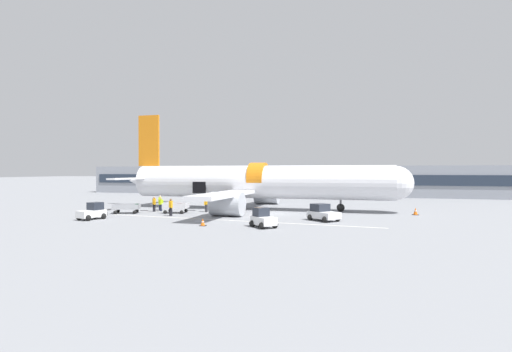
{
  "coord_description": "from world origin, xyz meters",
  "views": [
    {
      "loc": [
        10.72,
        -42.03,
        4.64
      ],
      "look_at": [
        -2.06,
        1.14,
        4.07
      ],
      "focal_mm": 28.0,
      "sensor_mm": 36.0,
      "label": 1
    }
  ],
  "objects_px": {
    "airplane": "(255,183)",
    "baggage_tug_lead": "(323,213)",
    "baggage_tug_rear": "(93,212)",
    "baggage_tug_mid": "(263,219)",
    "baggage_cart_loading": "(176,208)",
    "ground_crew_helper": "(160,202)",
    "ground_crew_loader_b": "(206,204)",
    "ground_crew_driver": "(161,204)",
    "baggage_cart_queued": "(127,209)",
    "ground_crew_supervisor": "(154,204)",
    "ground_crew_loader_a": "(171,207)"
  },
  "relations": [
    {
      "from": "baggage_tug_rear",
      "to": "baggage_cart_queued",
      "type": "relative_size",
      "value": 0.76
    },
    {
      "from": "baggage_tug_lead",
      "to": "ground_crew_helper",
      "type": "distance_m",
      "value": 20.18
    },
    {
      "from": "ground_crew_loader_b",
      "to": "ground_crew_driver",
      "type": "xyz_separation_m",
      "value": [
        -5.52,
        -0.41,
        -0.09
      ]
    },
    {
      "from": "airplane",
      "to": "baggage_tug_rear",
      "type": "xyz_separation_m",
      "value": [
        -12.05,
        -14.0,
        -2.53
      ]
    },
    {
      "from": "ground_crew_loader_a",
      "to": "airplane",
      "type": "bearing_deg",
      "value": 55.56
    },
    {
      "from": "baggage_tug_rear",
      "to": "ground_crew_loader_b",
      "type": "relative_size",
      "value": 1.68
    },
    {
      "from": "baggage_tug_rear",
      "to": "baggage_cart_queued",
      "type": "distance_m",
      "value": 5.71
    },
    {
      "from": "baggage_cart_loading",
      "to": "ground_crew_helper",
      "type": "height_order",
      "value": "ground_crew_helper"
    },
    {
      "from": "baggage_tug_mid",
      "to": "baggage_tug_rear",
      "type": "relative_size",
      "value": 0.89
    },
    {
      "from": "airplane",
      "to": "baggage_cart_loading",
      "type": "relative_size",
      "value": 9.8
    },
    {
      "from": "baggage_tug_rear",
      "to": "baggage_cart_queued",
      "type": "xyz_separation_m",
      "value": [
        -0.08,
        5.71,
        -0.18
      ]
    },
    {
      "from": "ground_crew_loader_a",
      "to": "ground_crew_loader_b",
      "type": "height_order",
      "value": "ground_crew_loader_a"
    },
    {
      "from": "baggage_tug_rear",
      "to": "baggage_cart_queued",
      "type": "bearing_deg",
      "value": 90.83
    },
    {
      "from": "baggage_tug_mid",
      "to": "ground_crew_driver",
      "type": "bearing_deg",
      "value": 147.24
    },
    {
      "from": "ground_crew_helper",
      "to": "baggage_tug_rear",
      "type": "bearing_deg",
      "value": -99.32
    },
    {
      "from": "baggage_tug_rear",
      "to": "ground_crew_helper",
      "type": "bearing_deg",
      "value": 80.68
    },
    {
      "from": "ground_crew_supervisor",
      "to": "ground_crew_helper",
      "type": "xyz_separation_m",
      "value": [
        -0.18,
        1.64,
        0.02
      ]
    },
    {
      "from": "baggage_cart_loading",
      "to": "baggage_cart_queued",
      "type": "relative_size",
      "value": 0.96
    },
    {
      "from": "ground_crew_loader_b",
      "to": "baggage_cart_loading",
      "type": "bearing_deg",
      "value": -143.38
    },
    {
      "from": "baggage_tug_lead",
      "to": "baggage_tug_mid",
      "type": "relative_size",
      "value": 1.3
    },
    {
      "from": "airplane",
      "to": "baggage_tug_rear",
      "type": "bearing_deg",
      "value": -130.71
    },
    {
      "from": "baggage_cart_queued",
      "to": "baggage_tug_mid",
      "type": "bearing_deg",
      "value": -20.03
    },
    {
      "from": "airplane",
      "to": "ground_crew_loader_a",
      "type": "height_order",
      "value": "airplane"
    },
    {
      "from": "airplane",
      "to": "baggage_tug_lead",
      "type": "relative_size",
      "value": 10.65
    },
    {
      "from": "baggage_tug_mid",
      "to": "ground_crew_supervisor",
      "type": "bearing_deg",
      "value": 150.32
    },
    {
      "from": "baggage_cart_loading",
      "to": "ground_crew_helper",
      "type": "relative_size",
      "value": 2.07
    },
    {
      "from": "ground_crew_loader_b",
      "to": "ground_crew_driver",
      "type": "distance_m",
      "value": 5.54
    },
    {
      "from": "ground_crew_loader_b",
      "to": "ground_crew_supervisor",
      "type": "bearing_deg",
      "value": -167.6
    },
    {
      "from": "baggage_tug_lead",
      "to": "baggage_cart_queued",
      "type": "bearing_deg",
      "value": 178.83
    },
    {
      "from": "ground_crew_supervisor",
      "to": "ground_crew_loader_b",
      "type": "bearing_deg",
      "value": 12.4
    },
    {
      "from": "baggage_tug_rear",
      "to": "ground_crew_loader_a",
      "type": "distance_m",
      "value": 7.48
    },
    {
      "from": "airplane",
      "to": "ground_crew_driver",
      "type": "xyz_separation_m",
      "value": [
        -9.89,
        -4.94,
        -2.39
      ]
    },
    {
      "from": "baggage_tug_lead",
      "to": "baggage_tug_rear",
      "type": "bearing_deg",
      "value": -166.08
    },
    {
      "from": "baggage_tug_mid",
      "to": "ground_crew_helper",
      "type": "xyz_separation_m",
      "value": [
        -15.48,
        10.37,
        0.26
      ]
    },
    {
      "from": "ground_crew_loader_b",
      "to": "ground_crew_supervisor",
      "type": "distance_m",
      "value": 6.03
    },
    {
      "from": "airplane",
      "to": "baggage_cart_loading",
      "type": "distance_m",
      "value": 10.01
    },
    {
      "from": "baggage_tug_rear",
      "to": "ground_crew_helper",
      "type": "distance_m",
      "value": 9.95
    },
    {
      "from": "baggage_cart_loading",
      "to": "ground_crew_driver",
      "type": "bearing_deg",
      "value": 150.08
    },
    {
      "from": "ground_crew_driver",
      "to": "ground_crew_helper",
      "type": "height_order",
      "value": "ground_crew_helper"
    },
    {
      "from": "baggage_tug_rear",
      "to": "ground_crew_supervisor",
      "type": "xyz_separation_m",
      "value": [
        1.79,
        8.17,
        0.23
      ]
    },
    {
      "from": "baggage_tug_mid",
      "to": "baggage_tug_rear",
      "type": "xyz_separation_m",
      "value": [
        -17.09,
        0.55,
        0.01
      ]
    },
    {
      "from": "airplane",
      "to": "ground_crew_loader_b",
      "type": "distance_m",
      "value": 6.7
    },
    {
      "from": "ground_crew_supervisor",
      "to": "airplane",
      "type": "bearing_deg",
      "value": 29.62
    },
    {
      "from": "baggage_tug_rear",
      "to": "baggage_tug_mid",
      "type": "bearing_deg",
      "value": -1.85
    },
    {
      "from": "baggage_tug_lead",
      "to": "ground_crew_driver",
      "type": "xyz_separation_m",
      "value": [
        -19.12,
        3.79,
        0.13
      ]
    },
    {
      "from": "baggage_tug_rear",
      "to": "baggage_tug_lead",
      "type": "bearing_deg",
      "value": 13.92
    },
    {
      "from": "baggage_cart_loading",
      "to": "baggage_tug_rear",
      "type": "bearing_deg",
      "value": -123.67
    },
    {
      "from": "ground_crew_driver",
      "to": "ground_crew_supervisor",
      "type": "distance_m",
      "value": 0.97
    },
    {
      "from": "airplane",
      "to": "ground_crew_loader_b",
      "type": "height_order",
      "value": "airplane"
    },
    {
      "from": "baggage_tug_rear",
      "to": "ground_crew_loader_a",
      "type": "xyz_separation_m",
      "value": [
        5.74,
        4.8,
        0.27
      ]
    }
  ]
}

